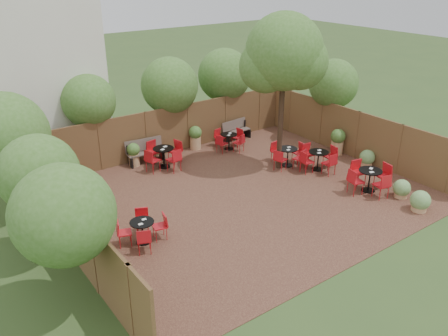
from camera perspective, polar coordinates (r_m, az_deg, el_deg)
ground at (r=16.37m, az=2.06°, el=-3.47°), size 80.00×80.00×0.00m
courtyard_paving at (r=16.36m, az=2.06°, el=-3.44°), size 12.00×10.00×0.02m
fence_back at (r=19.82m, az=-6.82°, el=4.56°), size 12.00×0.08×2.00m
fence_left at (r=13.49m, az=-18.60°, el=-6.45°), size 0.08×10.00×2.00m
fence_right at (r=19.93m, az=15.89°, el=3.90°), size 0.08×10.00×2.00m
neighbour_building at (r=20.23m, az=-23.07°, el=12.07°), size 5.00×4.00×8.00m
overhang_foliage at (r=16.84m, az=-9.16°, el=6.98°), size 15.58×10.63×2.62m
courtyard_tree at (r=17.36m, az=7.34°, el=13.30°), size 2.91×2.84×5.95m
park_bench_left at (r=19.12m, az=-9.59°, el=2.10°), size 1.60×0.65×0.97m
park_bench_right at (r=21.38m, az=1.40°, el=4.69°), size 1.46×0.61×0.88m
bistro_tables at (r=17.29m, az=1.83°, el=-0.22°), size 10.52×7.80×0.93m
planters at (r=18.72m, az=-4.44°, el=2.13°), size 11.90×4.62×1.11m
low_shrubs at (r=17.64m, az=20.28°, el=-1.69°), size 2.23×4.03×0.71m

